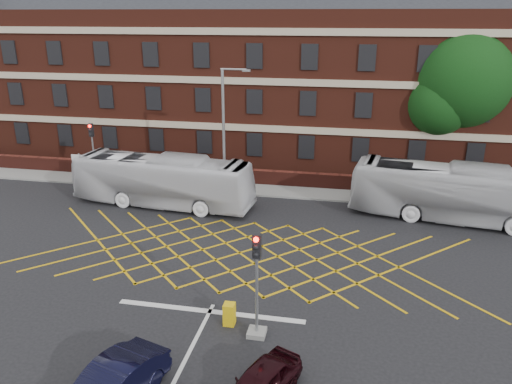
% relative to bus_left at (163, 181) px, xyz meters
% --- Properties ---
extents(ground, '(120.00, 120.00, 0.00)m').
position_rel_bus_left_xyz_m(ground, '(6.36, -7.84, -1.63)').
color(ground, black).
rests_on(ground, ground).
extents(victorian_building, '(51.00, 12.17, 20.40)m').
position_rel_bus_left_xyz_m(victorian_building, '(6.61, 14.16, 6.20)').
color(victorian_building, '#501F14').
rests_on(victorian_building, ground).
extents(boundary_wall, '(56.00, 0.50, 1.10)m').
position_rel_bus_left_xyz_m(boundary_wall, '(6.36, 5.16, -1.08)').
color(boundary_wall, '#4A1A13').
rests_on(boundary_wall, ground).
extents(far_pavement, '(60.00, 3.00, 0.12)m').
position_rel_bus_left_xyz_m(far_pavement, '(6.36, 4.16, -1.57)').
color(far_pavement, slate).
rests_on(far_pavement, ground).
extents(box_junction_hatching, '(8.22, 8.22, 0.02)m').
position_rel_bus_left_xyz_m(box_junction_hatching, '(6.36, -5.84, -1.63)').
color(box_junction_hatching, '#CC990C').
rests_on(box_junction_hatching, ground).
extents(stop_line, '(8.00, 0.30, 0.02)m').
position_rel_bus_left_xyz_m(stop_line, '(6.36, -11.34, -1.62)').
color(stop_line, silver).
rests_on(stop_line, ground).
extents(bus_left, '(11.94, 3.85, 3.27)m').
position_rel_bus_left_xyz_m(bus_left, '(0.00, 0.00, 0.00)').
color(bus_left, silver).
rests_on(bus_left, ground).
extents(bus_right, '(12.48, 4.67, 3.39)m').
position_rel_bus_left_xyz_m(bus_right, '(17.95, 1.01, 0.06)').
color(bus_right, silver).
rests_on(bus_right, ground).
extents(car_maroon, '(2.68, 3.73, 1.18)m').
position_rel_bus_left_xyz_m(car_maroon, '(9.36, -15.83, -1.05)').
color(car_maroon, black).
rests_on(car_maroon, ground).
extents(deciduous_tree, '(7.47, 7.15, 10.89)m').
position_rel_bus_left_xyz_m(deciduous_tree, '(19.04, 9.69, 5.17)').
color(deciduous_tree, black).
rests_on(deciduous_tree, ground).
extents(traffic_light_near, '(0.70, 0.70, 4.27)m').
position_rel_bus_left_xyz_m(traffic_light_near, '(8.59, -12.54, 0.13)').
color(traffic_light_near, slate).
rests_on(traffic_light_near, ground).
extents(traffic_light_far, '(0.70, 0.70, 4.27)m').
position_rel_bus_left_xyz_m(traffic_light_far, '(-6.78, 3.78, 0.13)').
color(traffic_light_far, slate).
rests_on(traffic_light_far, ground).
extents(street_lamp, '(2.25, 1.00, 8.59)m').
position_rel_bus_left_xyz_m(street_lamp, '(3.76, 1.51, 1.29)').
color(street_lamp, slate).
rests_on(street_lamp, ground).
extents(direction_signs, '(1.10, 0.16, 2.20)m').
position_rel_bus_left_xyz_m(direction_signs, '(-7.59, 3.04, -0.26)').
color(direction_signs, gray).
rests_on(direction_signs, ground).
extents(utility_cabinet, '(0.44, 0.44, 0.93)m').
position_rel_bus_left_xyz_m(utility_cabinet, '(7.39, -12.05, -1.17)').
color(utility_cabinet, gold).
rests_on(utility_cabinet, ground).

